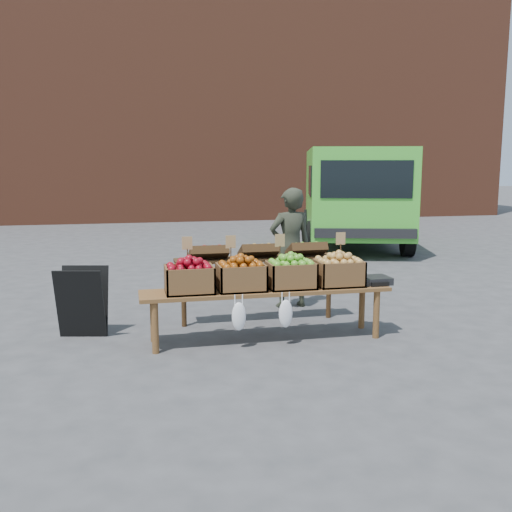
{
  "coord_description": "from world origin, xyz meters",
  "views": [
    {
      "loc": [
        -1.72,
        -6.15,
        1.89
      ],
      "look_at": [
        -0.3,
        0.19,
        0.85
      ],
      "focal_mm": 40.0,
      "sensor_mm": 36.0,
      "label": 1
    }
  ],
  "objects": [
    {
      "name": "display_bench",
      "position": [
        -0.3,
        -0.31,
        0.28
      ],
      "size": [
        2.7,
        0.56,
        0.57
      ],
      "primitive_type": null,
      "color": "brown",
      "rests_on": "ground"
    },
    {
      "name": "vendor",
      "position": [
        0.36,
        1.06,
        0.8
      ],
      "size": [
        0.61,
        0.43,
        1.6
      ],
      "primitive_type": "imported",
      "rotation": [
        0.0,
        0.0,
        3.22
      ],
      "color": "#292D21",
      "rests_on": "ground"
    },
    {
      "name": "crate_green_apples",
      "position": [
        0.53,
        -0.31,
        0.71
      ],
      "size": [
        0.5,
        0.4,
        0.28
      ],
      "primitive_type": null,
      "color": "#AD933F",
      "rests_on": "display_bench"
    },
    {
      "name": "crate_red_apples",
      "position": [
        -0.02,
        -0.31,
        0.71
      ],
      "size": [
        0.5,
        0.4,
        0.28
      ],
      "primitive_type": null,
      "color": "#4D7C29",
      "rests_on": "display_bench"
    },
    {
      "name": "ground",
      "position": [
        0.0,
        0.0,
        0.0
      ],
      "size": [
        80.0,
        80.0,
        0.0
      ],
      "primitive_type": "plane",
      "color": "#424244"
    },
    {
      "name": "chalkboard_sign",
      "position": [
        -2.25,
        0.26,
        0.39
      ],
      "size": [
        0.57,
        0.39,
        0.79
      ],
      "primitive_type": null,
      "rotation": [
        0.0,
        0.0,
        -0.22
      ],
      "color": "black",
      "rests_on": "ground"
    },
    {
      "name": "crate_golden_apples",
      "position": [
        -1.12,
        -0.31,
        0.71
      ],
      "size": [
        0.5,
        0.4,
        0.28
      ],
      "primitive_type": null,
      "color": "maroon",
      "rests_on": "display_bench"
    },
    {
      "name": "back_table",
      "position": [
        -0.22,
        0.41,
        0.52
      ],
      "size": [
        2.1,
        0.44,
        1.04
      ],
      "primitive_type": null,
      "color": "#352211",
      "rests_on": "ground"
    },
    {
      "name": "brick_building",
      "position": [
        0.0,
        15.0,
        5.0
      ],
      "size": [
        24.0,
        4.0,
        10.0
      ],
      "primitive_type": "cube",
      "color": "brown",
      "rests_on": "ground"
    },
    {
      "name": "crate_russet_pears",
      "position": [
        -0.57,
        -0.31,
        0.71
      ],
      "size": [
        0.5,
        0.4,
        0.28
      ],
      "primitive_type": null,
      "color": "#8D470E",
      "rests_on": "display_bench"
    },
    {
      "name": "delivery_van",
      "position": [
        3.44,
        6.46,
        1.12
      ],
      "size": [
        3.6,
        5.45,
        2.24
      ],
      "primitive_type": null,
      "rotation": [
        0.0,
        0.0,
        -0.28
      ],
      "color": "green",
      "rests_on": "ground"
    },
    {
      "name": "weighing_scale",
      "position": [
        0.95,
        -0.31,
        0.61
      ],
      "size": [
        0.34,
        0.3,
        0.08
      ],
      "primitive_type": "cube",
      "color": "black",
      "rests_on": "display_bench"
    }
  ]
}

